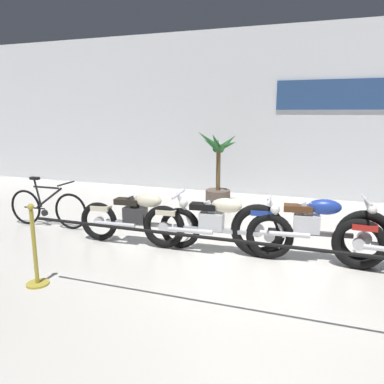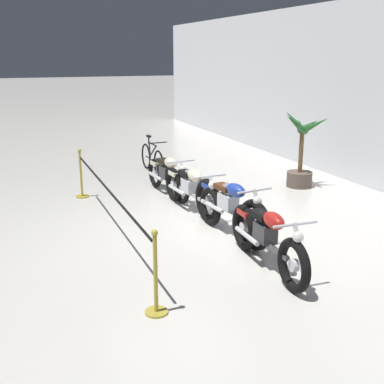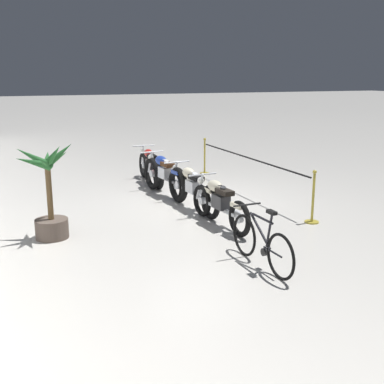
% 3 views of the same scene
% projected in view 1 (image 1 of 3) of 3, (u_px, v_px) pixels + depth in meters
% --- Properties ---
extents(ground_plane, '(120.00, 120.00, 0.00)m').
position_uv_depth(ground_plane, '(256.00, 274.00, 5.04)').
color(ground_plane, silver).
extents(back_wall, '(28.00, 0.29, 4.20)m').
position_uv_depth(back_wall, '(295.00, 114.00, 9.32)').
color(back_wall, white).
rests_on(back_wall, ground).
extents(motorcycle_cream_0, '(2.09, 0.62, 0.91)m').
position_uv_depth(motorcycle_cream_0, '(139.00, 217.00, 6.09)').
color(motorcycle_cream_0, black).
rests_on(motorcycle_cream_0, ground).
extents(motorcycle_cream_1, '(2.35, 0.62, 0.93)m').
position_uv_depth(motorcycle_cream_1, '(215.00, 225.00, 5.70)').
color(motorcycle_cream_1, black).
rests_on(motorcycle_cream_1, ground).
extents(motorcycle_blue_2, '(2.29, 0.63, 0.98)m').
position_uv_depth(motorcycle_blue_2, '(310.00, 229.00, 5.38)').
color(motorcycle_blue_2, black).
rests_on(motorcycle_blue_2, ground).
extents(bicycle, '(1.70, 0.48, 0.94)m').
position_uv_depth(bicycle, '(47.00, 208.00, 7.06)').
color(bicycle, black).
rests_on(bicycle, ground).
extents(potted_palm_left_of_row, '(0.97, 1.02, 1.77)m').
position_uv_depth(potted_palm_left_of_row, '(218.00, 173.00, 8.70)').
color(potted_palm_left_of_row, brown).
rests_on(potted_palm_left_of_row, ground).
extents(stanchion_far_left, '(5.24, 0.28, 1.05)m').
position_uv_depth(stanchion_far_left, '(142.00, 250.00, 4.10)').
color(stanchion_far_left, gold).
rests_on(stanchion_far_left, ground).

